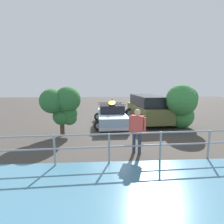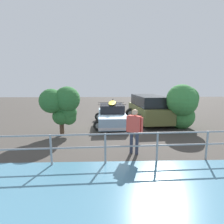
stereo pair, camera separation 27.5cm
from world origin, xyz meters
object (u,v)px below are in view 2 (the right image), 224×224
(suv_car, at_px, (149,109))
(bush_near_left, at_px, (62,105))
(sedan_car, at_px, (112,115))
(person_bystander, at_px, (134,127))
(bush_near_right, at_px, (182,104))

(suv_car, height_order, bush_near_left, bush_near_left)
(suv_car, xyz_separation_m, bush_near_left, (5.20, 2.75, 0.64))
(suv_car, bearing_deg, bush_near_left, 27.91)
(sedan_car, relative_size, person_bystander, 2.46)
(suv_car, relative_size, person_bystander, 2.61)
(suv_car, xyz_separation_m, person_bystander, (1.82, 5.30, 0.09))
(bush_near_left, xyz_separation_m, bush_near_right, (-6.76, -1.05, -0.09))
(bush_near_right, bearing_deg, person_bystander, 46.64)
(suv_car, relative_size, bush_near_left, 1.80)
(sedan_car, xyz_separation_m, bush_near_left, (2.64, 2.23, 0.97))
(suv_car, xyz_separation_m, bush_near_right, (-1.57, 1.70, 0.55))
(sedan_car, bearing_deg, bush_near_right, 164.04)
(bush_near_left, distance_m, bush_near_right, 6.84)
(suv_car, bearing_deg, person_bystander, 70.99)
(sedan_car, relative_size, bush_near_left, 1.69)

